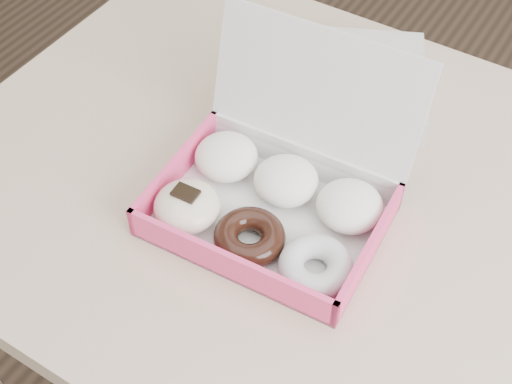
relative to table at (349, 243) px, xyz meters
The scene contains 3 objects.
table is the anchor object (origin of this frame).
donut_box 0.16m from the table, 146.01° to the right, with size 0.31×0.28×0.21m.
newspapers 0.26m from the table, 124.53° to the left, with size 0.27×0.22×0.04m, color silver.
Camera 1 is at (0.21, -0.60, 1.50)m, focal length 50.00 mm.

